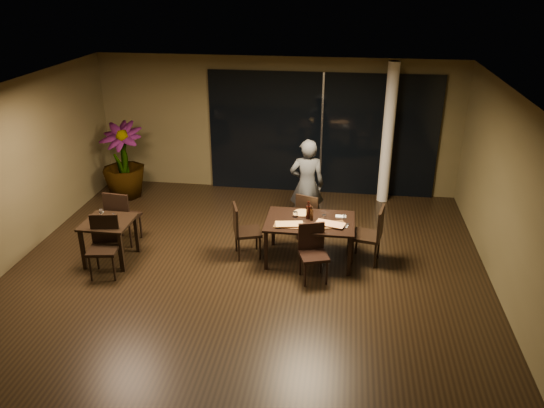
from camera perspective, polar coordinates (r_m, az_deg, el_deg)
The scene contains 32 objects.
ground at distance 8.80m, azimuth -3.00°, elevation -8.04°, with size 8.00×8.00×0.00m, color black.
wall_back at distance 11.90m, azimuth 0.55°, elevation 8.51°, with size 8.00×0.10×3.00m, color #4D4529.
wall_front at distance 4.78m, azimuth -13.03°, elevation -18.00°, with size 8.00×0.10×3.00m, color #4D4529.
wall_right at distance 8.37m, azimuth 25.13°, elevation -0.60°, with size 0.10×8.00×3.00m, color #4D4529.
ceiling at distance 7.65m, azimuth -3.49°, elevation 11.55°, with size 8.00×8.00×0.04m, color white.
window_panel at distance 11.77m, azimuth 5.36°, elevation 7.47°, with size 5.00×0.06×2.70m, color black.
column at distance 11.45m, azimuth 12.37°, elevation 7.34°, with size 0.24×0.24×3.00m, color silver.
main_table at distance 9.06m, azimuth 4.10°, elevation -2.22°, with size 1.50×1.00×0.75m.
side_table at distance 9.46m, azimuth -17.17°, elevation -2.45°, with size 0.80×0.80×0.75m.
chair_main_far at distance 9.79m, azimuth 4.00°, elevation -1.13°, with size 0.55×0.55×0.93m.
chair_main_near at distance 8.61m, azimuth 4.39°, elevation -4.85°, with size 0.55×0.55×0.94m.
chair_main_left at distance 9.22m, azimuth -3.18°, elevation -2.61°, with size 0.57×0.57×0.97m.
chair_main_right at distance 9.16m, azimuth 10.75°, elevation -2.99°, with size 0.56×0.56×1.02m.
chair_side_far at distance 9.97m, azimuth -15.91°, elevation -1.14°, with size 0.54×0.54×1.05m.
chair_side_near at distance 9.13m, azimuth -17.59°, elevation -3.95°, with size 0.53×0.53×1.00m.
diner at distance 10.11m, azimuth 3.76°, elevation 2.06°, with size 0.61×0.41×1.80m, color #303335.
potted_plant at distance 12.07m, azimuth -15.74°, elevation 4.50°, with size 0.91×0.91×1.66m, color #26501A.
pizza_board_left at distance 8.82m, azimuth 1.87°, elevation -2.31°, with size 0.51×0.25×0.01m, color #4B3018.
pizza_board_right at distance 8.88m, azimuth 6.27°, elevation -2.27°, with size 0.52×0.26×0.01m, color #432B15.
oblong_pizza_left at distance 8.82m, azimuth 1.88°, elevation -2.21°, with size 0.44×0.20×0.02m, color maroon, non-canonical shape.
oblong_pizza_right at distance 8.87m, azimuth 6.28°, elevation -2.17°, with size 0.46×0.21×0.02m, color #691409, non-canonical shape.
round_pizza at distance 9.27m, azimuth 3.27°, elevation -0.99°, with size 0.30×0.30×0.01m, color #AD1B13.
bottle_a at distance 9.03m, azimuth 3.91°, elevation -0.66°, with size 0.07×0.07×0.32m, color black, non-canonical shape.
bottle_b at distance 8.99m, azimuth 4.28°, elevation -0.99°, with size 0.06×0.06×0.26m, color black, non-canonical shape.
bottle_c at distance 9.05m, azimuth 4.02°, elevation -0.62°, with size 0.07×0.07×0.31m, color black, non-canonical shape.
tumbler_left at distance 9.12m, azimuth 2.52°, elevation -1.12°, with size 0.08×0.08×0.10m, color white.
tumbler_right at distance 9.06m, azimuth 5.63°, elevation -1.43°, with size 0.07×0.07×0.09m, color white.
napkin_near at distance 8.88m, azimuth 7.59°, elevation -2.33°, with size 0.18×0.10×0.01m, color silver.
napkin_far at distance 9.21m, azimuth 7.41°, elevation -1.34°, with size 0.18×0.10×0.01m, color white.
wine_glass_a at distance 9.47m, azimuth -17.86°, elevation -1.06°, with size 0.08×0.08×0.18m, color white, non-canonical shape.
wine_glass_b at distance 9.22m, azimuth -16.62°, elevation -1.57°, with size 0.08×0.08×0.19m, color white, non-canonical shape.
side_napkin at distance 9.25m, azimuth -17.44°, elevation -2.19°, with size 0.18×0.11×0.01m, color white.
Camera 1 is at (1.50, -7.33, 4.64)m, focal length 35.00 mm.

